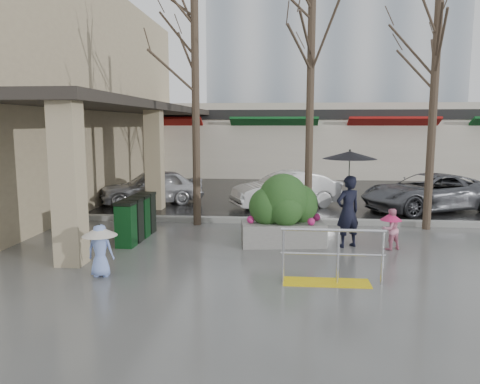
% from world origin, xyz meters
% --- Properties ---
extents(ground, '(120.00, 120.00, 0.00)m').
position_xyz_m(ground, '(0.00, 0.00, 0.00)').
color(ground, '#51514F').
rests_on(ground, ground).
extents(street_asphalt, '(120.00, 36.00, 0.01)m').
position_xyz_m(street_asphalt, '(0.00, 22.00, 0.01)').
color(street_asphalt, black).
rests_on(street_asphalt, ground).
extents(curb, '(120.00, 0.30, 0.15)m').
position_xyz_m(curb, '(0.00, 4.00, 0.07)').
color(curb, gray).
rests_on(curb, ground).
extents(near_building, '(6.00, 18.00, 8.00)m').
position_xyz_m(near_building, '(-9.00, 8.00, 4.00)').
color(near_building, tan).
rests_on(near_building, ground).
extents(canopy_slab, '(2.80, 18.00, 0.25)m').
position_xyz_m(canopy_slab, '(-4.80, 8.00, 3.62)').
color(canopy_slab, '#2D2823').
rests_on(canopy_slab, pillar_front).
extents(pillar_front, '(0.55, 0.55, 3.50)m').
position_xyz_m(pillar_front, '(-3.90, -0.50, 1.75)').
color(pillar_front, tan).
rests_on(pillar_front, ground).
extents(pillar_back, '(0.55, 0.55, 3.50)m').
position_xyz_m(pillar_back, '(-3.90, 6.00, 1.75)').
color(pillar_back, tan).
rests_on(pillar_back, ground).
extents(storefront_row, '(34.00, 6.74, 4.00)m').
position_xyz_m(storefront_row, '(2.00, 17.97, 2.01)').
color(storefront_row, beige).
rests_on(storefront_row, ground).
extents(office_tower, '(18.00, 12.00, 25.00)m').
position_xyz_m(office_tower, '(4.00, 30.00, 12.50)').
color(office_tower, '#8C99A8').
rests_on(office_tower, ground).
extents(handrail, '(1.90, 0.50, 1.03)m').
position_xyz_m(handrail, '(1.36, -1.20, 0.38)').
color(handrail, yellow).
rests_on(handrail, ground).
extents(tree_west, '(3.20, 3.20, 6.80)m').
position_xyz_m(tree_west, '(-2.00, 3.60, 5.08)').
color(tree_west, '#382B21').
rests_on(tree_west, ground).
extents(tree_midwest, '(3.20, 3.20, 7.00)m').
position_xyz_m(tree_midwest, '(1.20, 3.60, 5.23)').
color(tree_midwest, '#382B21').
rests_on(tree_midwest, ground).
extents(tree_mideast, '(3.20, 3.20, 6.50)m').
position_xyz_m(tree_mideast, '(4.50, 3.60, 4.86)').
color(tree_mideast, '#382B21').
rests_on(tree_mideast, ground).
extents(woman, '(1.27, 1.27, 2.33)m').
position_xyz_m(woman, '(2.02, 1.46, 1.39)').
color(woman, black).
rests_on(woman, ground).
extents(child_pink, '(0.59, 0.55, 0.97)m').
position_xyz_m(child_pink, '(3.00, 1.31, 0.55)').
color(child_pink, pink).
rests_on(child_pink, ground).
extents(child_blue, '(0.68, 0.68, 1.03)m').
position_xyz_m(child_blue, '(-3.00, -1.20, 0.64)').
color(child_blue, '#7E99E1').
rests_on(child_blue, ground).
extents(planter, '(2.10, 1.25, 1.74)m').
position_xyz_m(planter, '(0.50, 1.58, 0.83)').
color(planter, slate).
rests_on(planter, ground).
extents(news_boxes, '(0.51, 1.97, 1.09)m').
position_xyz_m(news_boxes, '(-3.21, 1.73, 0.55)').
color(news_boxes, '#0E3E18').
rests_on(news_boxes, ground).
extents(car_a, '(3.99, 2.79, 1.26)m').
position_xyz_m(car_a, '(-4.32, 7.01, 0.63)').
color(car_a, silver).
rests_on(car_a, ground).
extents(car_b, '(4.03, 2.80, 1.26)m').
position_xyz_m(car_b, '(0.61, 6.71, 0.63)').
color(car_b, white).
rests_on(car_b, ground).
extents(car_c, '(4.99, 3.65, 1.26)m').
position_xyz_m(car_c, '(5.37, 6.49, 0.63)').
color(car_c, '#53555A').
rests_on(car_c, ground).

